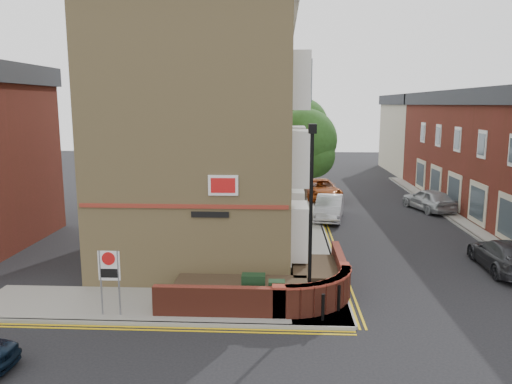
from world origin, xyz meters
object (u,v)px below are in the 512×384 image
object	(u,v)px
utility_cabinet_large	(253,291)
zone_sign	(109,271)
lamppost	(311,218)
silver_car_near	(329,208)

from	to	relation	value
utility_cabinet_large	zone_sign	size ratio (longest dim) A/B	0.55
lamppost	silver_car_near	world-z (taller)	lamppost
zone_sign	silver_car_near	distance (m)	17.28
silver_car_near	utility_cabinet_large	bearing A→B (deg)	-95.96
utility_cabinet_large	zone_sign	distance (m)	4.86
lamppost	zone_sign	distance (m)	6.85
lamppost	utility_cabinet_large	world-z (taller)	lamppost
zone_sign	silver_car_near	xyz separation A→B (m)	(8.60, 14.96, -0.91)
lamppost	zone_sign	bearing A→B (deg)	-173.93
utility_cabinet_large	silver_car_near	distance (m)	14.68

